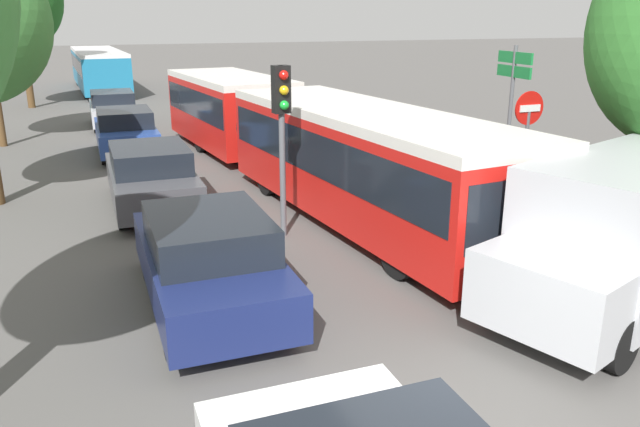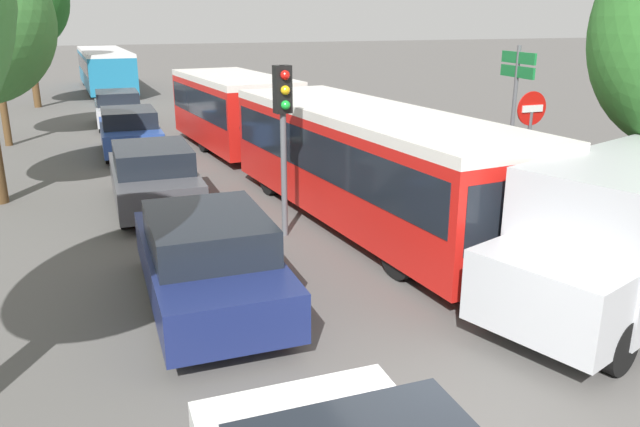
% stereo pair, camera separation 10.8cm
% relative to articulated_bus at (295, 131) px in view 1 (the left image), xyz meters
% --- Properties ---
extents(articulated_bus, '(4.02, 16.59, 2.44)m').
position_rel_articulated_bus_xyz_m(articulated_bus, '(0.00, 0.00, 0.00)').
color(articulated_bus, red).
rests_on(articulated_bus, ground).
extents(city_bus_rear, '(2.83, 11.13, 2.38)m').
position_rel_articulated_bus_xyz_m(city_bus_rear, '(-3.67, 24.76, -0.03)').
color(city_bus_rear, teal).
rests_on(city_bus_rear, ground).
extents(queued_car_navy, '(1.88, 4.33, 1.50)m').
position_rel_articulated_bus_xyz_m(queued_car_navy, '(-3.66, -6.46, -0.65)').
color(queued_car_navy, navy).
rests_on(queued_car_navy, ground).
extents(queued_car_graphite, '(1.86, 4.27, 1.47)m').
position_rel_articulated_bus_xyz_m(queued_car_graphite, '(-3.83, -0.85, -0.66)').
color(queued_car_graphite, '#47474C').
rests_on(queued_car_graphite, ground).
extents(queued_car_blue, '(1.82, 4.19, 1.45)m').
position_rel_articulated_bus_xyz_m(queued_car_blue, '(-3.84, 5.58, -0.67)').
color(queued_car_blue, '#284799').
rests_on(queued_car_blue, ground).
extents(queued_car_silver, '(1.79, 4.11, 1.42)m').
position_rel_articulated_bus_xyz_m(queued_car_silver, '(-3.84, 11.22, -0.69)').
color(queued_car_silver, '#B7BABF').
rests_on(queued_car_silver, ground).
extents(white_van, '(5.36, 3.49, 2.31)m').
position_rel_articulated_bus_xyz_m(white_van, '(2.19, -8.77, -0.17)').
color(white_van, '#B7BABF').
rests_on(white_van, ground).
extents(traffic_light, '(0.33, 0.37, 3.40)m').
position_rel_articulated_bus_xyz_m(traffic_light, '(-1.59, -3.81, 1.09)').
color(traffic_light, '#56595E').
rests_on(traffic_light, ground).
extents(no_entry_sign, '(0.70, 0.08, 2.82)m').
position_rel_articulated_bus_xyz_m(no_entry_sign, '(3.44, -4.82, 0.47)').
color(no_entry_sign, '#56595E').
rests_on(no_entry_sign, ground).
extents(direction_sign_post, '(0.16, 1.40, 3.60)m').
position_rel_articulated_bus_xyz_m(direction_sign_post, '(5.02, -2.24, 1.14)').
color(direction_sign_post, '#56595E').
rests_on(direction_sign_post, ground).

